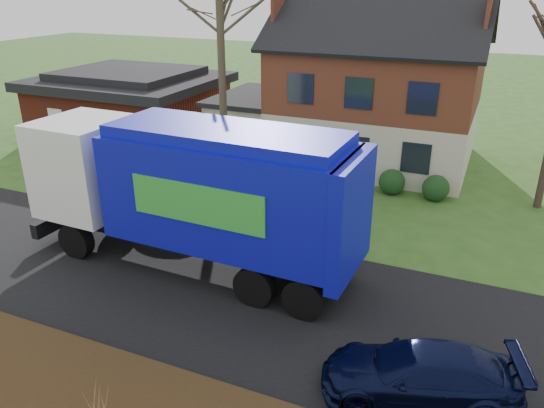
% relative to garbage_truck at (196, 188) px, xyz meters
% --- Properties ---
extents(ground, '(120.00, 120.00, 0.00)m').
position_rel_garbage_truck_xyz_m(ground, '(0.50, -1.13, -2.66)').
color(ground, '#2E521B').
rests_on(ground, ground).
extents(road, '(80.00, 7.00, 0.02)m').
position_rel_garbage_truck_xyz_m(road, '(0.50, -1.13, -2.65)').
color(road, black).
rests_on(road, ground).
extents(mulch_verge, '(80.00, 3.50, 0.30)m').
position_rel_garbage_truck_xyz_m(mulch_verge, '(0.50, -6.43, -2.51)').
color(mulch_verge, black).
rests_on(mulch_verge, ground).
extents(main_house, '(12.95, 8.95, 9.26)m').
position_rel_garbage_truck_xyz_m(main_house, '(1.99, 12.77, 1.37)').
color(main_house, beige).
rests_on(main_house, ground).
extents(ranch_house, '(9.80, 8.20, 3.70)m').
position_rel_garbage_truck_xyz_m(ranch_house, '(-11.50, 11.87, -0.85)').
color(ranch_house, maroon).
rests_on(ranch_house, ground).
extents(garbage_truck, '(10.86, 3.21, 4.62)m').
position_rel_garbage_truck_xyz_m(garbage_truck, '(0.00, 0.00, 0.00)').
color(garbage_truck, black).
rests_on(garbage_truck, ground).
extents(silver_sedan, '(5.13, 3.40, 1.60)m').
position_rel_garbage_truck_xyz_m(silver_sedan, '(-2.43, 4.01, -1.86)').
color(silver_sedan, '#93969A').
rests_on(silver_sedan, ground).
extents(navy_wagon, '(4.53, 2.80, 1.23)m').
position_rel_garbage_truck_xyz_m(navy_wagon, '(7.30, -3.08, -2.05)').
color(navy_wagon, black).
rests_on(navy_wagon, ground).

